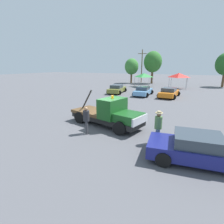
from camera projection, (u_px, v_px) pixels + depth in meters
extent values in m
plane|color=#545459|center=(106.00, 125.00, 13.06)|extent=(160.00, 160.00, 0.00)
cube|color=black|center=(106.00, 118.00, 12.93)|extent=(5.94, 3.09, 0.35)
cube|color=#19511E|center=(129.00, 117.00, 11.56)|extent=(1.95, 2.01, 0.55)
cube|color=silver|center=(140.00, 120.00, 11.04)|extent=(0.54, 1.75, 0.50)
cube|color=#19511E|center=(112.00, 108.00, 12.32)|extent=(1.69, 2.21, 1.38)
cube|color=brown|center=(92.00, 111.00, 13.72)|extent=(3.23, 2.59, 0.22)
cylinder|color=black|center=(87.00, 99.00, 13.85)|extent=(1.18, 0.40, 1.63)
cylinder|color=orange|center=(112.00, 97.00, 12.12)|extent=(0.18, 0.18, 0.20)
cylinder|color=black|center=(135.00, 121.00, 12.44)|extent=(0.88, 0.26, 0.88)
cylinder|color=black|center=(119.00, 128.00, 11.05)|extent=(0.88, 0.26, 0.88)
cylinder|color=black|center=(97.00, 113.00, 14.78)|extent=(0.88, 0.26, 0.88)
cylinder|color=black|center=(80.00, 117.00, 13.39)|extent=(0.88, 0.26, 0.88)
cube|color=navy|center=(203.00, 152.00, 7.86)|extent=(5.01, 2.48, 0.60)
cube|color=#333D47|center=(198.00, 140.00, 7.79)|extent=(2.20, 1.93, 0.50)
cylinder|color=black|center=(165.00, 142.00, 9.28)|extent=(0.68, 0.22, 0.68)
cylinder|color=black|center=(163.00, 160.00, 7.58)|extent=(0.68, 0.22, 0.68)
cylinder|color=#475B84|center=(157.00, 135.00, 9.99)|extent=(0.17, 0.17, 0.88)
cylinder|color=#475B84|center=(158.00, 137.00, 9.78)|extent=(0.17, 0.17, 0.88)
cylinder|color=#4C7542|center=(158.00, 123.00, 9.68)|extent=(0.41, 0.41, 0.70)
sphere|color=brown|center=(159.00, 114.00, 9.56)|extent=(0.24, 0.24, 0.24)
torus|color=tan|center=(159.00, 113.00, 9.54)|extent=(0.42, 0.42, 0.06)
cylinder|color=tan|center=(159.00, 112.00, 9.53)|extent=(0.22, 0.22, 0.11)
cylinder|color=#38383D|center=(87.00, 128.00, 11.17)|extent=(0.16, 0.16, 0.86)
cylinder|color=#38383D|center=(87.00, 127.00, 11.38)|extent=(0.16, 0.16, 0.86)
cylinder|color=#28282D|center=(86.00, 116.00, 11.07)|extent=(0.40, 0.40, 0.68)
sphere|color=#A87A56|center=(86.00, 109.00, 10.96)|extent=(0.23, 0.23, 0.23)
cube|color=olive|center=(117.00, 90.00, 27.99)|extent=(2.41, 5.04, 0.60)
cube|color=#333D47|center=(117.00, 86.00, 27.62)|extent=(1.84, 2.22, 0.50)
cylinder|color=black|center=(115.00, 89.00, 29.81)|extent=(0.68, 0.22, 0.68)
cylinder|color=black|center=(125.00, 90.00, 29.29)|extent=(0.68, 0.22, 0.68)
cylinder|color=black|center=(109.00, 92.00, 26.79)|extent=(0.68, 0.22, 0.68)
cylinder|color=black|center=(119.00, 93.00, 26.26)|extent=(0.68, 0.22, 0.68)
cube|color=#669ED1|center=(143.00, 92.00, 25.75)|extent=(1.93, 4.76, 0.60)
cube|color=#333D47|center=(143.00, 88.00, 25.40)|extent=(1.64, 2.02, 0.50)
cylinder|color=black|center=(140.00, 91.00, 27.55)|extent=(0.68, 0.22, 0.68)
cylinder|color=black|center=(151.00, 92.00, 26.88)|extent=(0.68, 0.22, 0.68)
cylinder|color=black|center=(134.00, 94.00, 24.72)|extent=(0.68, 0.22, 0.68)
cylinder|color=black|center=(146.00, 95.00, 24.05)|extent=(0.68, 0.22, 0.68)
cube|color=orange|center=(169.00, 93.00, 24.30)|extent=(2.27, 4.88, 0.60)
cube|color=#333D47|center=(169.00, 90.00, 23.96)|extent=(1.84, 2.11, 0.50)
cylinder|color=black|center=(165.00, 93.00, 26.15)|extent=(0.68, 0.22, 0.68)
cylinder|color=black|center=(178.00, 94.00, 25.27)|extent=(0.68, 0.22, 0.68)
cylinder|color=black|center=(159.00, 96.00, 23.43)|extent=(0.68, 0.22, 0.68)
cylinder|color=black|center=(173.00, 97.00, 22.55)|extent=(0.68, 0.22, 0.68)
cylinder|color=#9E9EA3|center=(135.00, 82.00, 35.36)|extent=(0.07, 0.07, 2.00)
cylinder|color=#9E9EA3|center=(149.00, 83.00, 34.14)|extent=(0.07, 0.07, 2.00)
cylinder|color=#9E9EA3|center=(139.00, 81.00, 37.93)|extent=(0.07, 0.07, 2.00)
cylinder|color=#9E9EA3|center=(152.00, 82.00, 36.70)|extent=(0.07, 0.07, 2.00)
pyramid|color=#287F38|center=(144.00, 75.00, 35.67)|extent=(2.95, 2.95, 0.78)
cylinder|color=#9E9EA3|center=(169.00, 83.00, 32.76)|extent=(0.07, 0.07, 2.10)
cylinder|color=#9E9EA3|center=(186.00, 84.00, 31.51)|extent=(0.07, 0.07, 2.10)
cylinder|color=#9E9EA3|center=(171.00, 82.00, 35.37)|extent=(0.07, 0.07, 2.10)
cylinder|color=#9E9EA3|center=(187.00, 83.00, 34.12)|extent=(0.07, 0.07, 2.10)
pyramid|color=red|center=(179.00, 75.00, 33.06)|extent=(3.00, 3.00, 0.82)
cylinder|color=brown|center=(131.00, 79.00, 43.48)|extent=(0.42, 0.42, 2.09)
ellipsoid|color=#387A33|center=(132.00, 67.00, 42.71)|extent=(3.34, 3.34, 3.88)
cylinder|color=brown|center=(152.00, 78.00, 42.58)|extent=(0.53, 0.53, 2.65)
ellipsoid|color=#2D6B28|center=(153.00, 62.00, 41.60)|extent=(4.25, 4.25, 4.93)
cylinder|color=brown|center=(223.00, 81.00, 35.71)|extent=(0.48, 0.48, 2.38)
cylinder|color=brown|center=(142.00, 66.00, 44.51)|extent=(0.24, 0.24, 8.14)
cube|color=brown|center=(142.00, 54.00, 43.71)|extent=(2.20, 0.14, 0.14)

